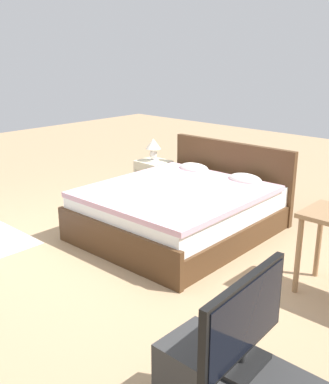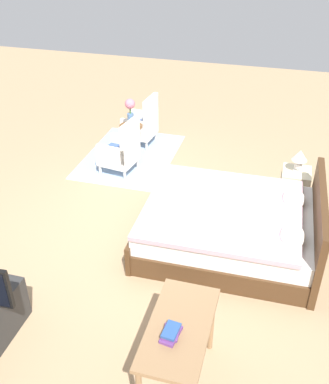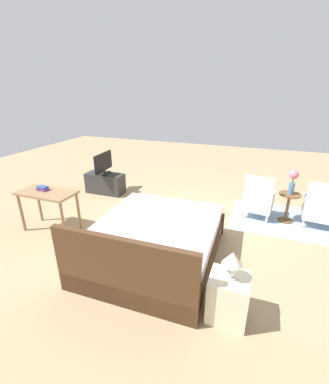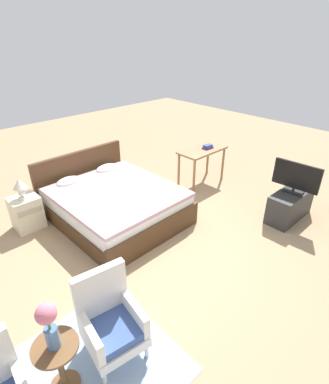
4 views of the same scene
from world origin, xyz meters
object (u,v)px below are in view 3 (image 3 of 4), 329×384
(armchair_by_window_left, at_px, (320,208))
(side_table, at_px, (288,204))
(bed, at_px, (154,242))
(table_lamp, at_px, (232,262))
(vanity_desk, at_px, (48,198))
(flower_vase, at_px, (293,179))
(tv_stand, at_px, (105,183))
(book_stack, at_px, (43,188))
(armchair_by_window_right, at_px, (258,200))
(nightstand, at_px, (228,298))
(tv_flatscreen, at_px, (103,163))

(armchair_by_window_left, bearing_deg, side_table, -2.52)
(bed, xyz_separation_m, armchair_by_window_left, (-2.54, -2.03, 0.09))
(table_lamp, distance_m, vanity_desk, 3.47)
(armchair_by_window_left, relative_size, flower_vase, 1.93)
(flower_vase, relative_size, table_lamp, 1.45)
(table_lamp, relative_size, tv_stand, 0.34)
(armchair_by_window_left, distance_m, book_stack, 5.16)
(armchair_by_window_right, distance_m, tv_stand, 3.66)
(armchair_by_window_right, bearing_deg, side_table, -177.58)
(nightstand, relative_size, book_stack, 2.34)
(book_stack, bearing_deg, tv_flatscreen, -91.31)
(armchair_by_window_left, xyz_separation_m, vanity_desk, (4.69, 1.86, 0.27))
(tv_flatscreen, bearing_deg, table_lamp, 140.27)
(tv_stand, distance_m, vanity_desk, 1.99)
(bed, relative_size, armchair_by_window_left, 2.40)
(table_lamp, bearing_deg, side_table, -105.91)
(bed, distance_m, armchair_by_window_left, 3.25)
(flower_vase, distance_m, nightstand, 2.96)
(flower_vase, xyz_separation_m, book_stack, (4.26, 1.85, -0.08))
(table_lamp, bearing_deg, armchair_by_window_left, -115.82)
(tv_stand, bearing_deg, tv_flatscreen, 3.39)
(tv_stand, bearing_deg, flower_vase, 179.19)
(armchair_by_window_right, relative_size, tv_flatscreen, 1.20)
(armchair_by_window_left, height_order, tv_stand, armchair_by_window_left)
(table_lamp, height_order, tv_stand, table_lamp)
(armchair_by_window_right, relative_size, flower_vase, 1.93)
(armchair_by_window_left, distance_m, armchair_by_window_right, 1.10)
(flower_vase, bearing_deg, armchair_by_window_left, 177.48)
(bed, xyz_separation_m, tv_stand, (2.22, -2.11, -0.04))
(armchair_by_window_left, height_order, book_stack, armchair_by_window_left)
(armchair_by_window_left, height_order, flower_vase, flower_vase)
(table_lamp, distance_m, book_stack, 3.59)
(tv_flatscreen, bearing_deg, vanity_desk, 92.18)
(bed, bearing_deg, side_table, -134.23)
(side_table, bearing_deg, nightstand, 74.09)
(side_table, bearing_deg, tv_flatscreen, -0.81)
(table_lamp, relative_size, book_stack, 1.38)
(table_lamp, bearing_deg, book_stack, -15.14)
(bed, bearing_deg, table_lamp, 148.61)
(nightstand, distance_m, book_stack, 3.63)
(side_table, relative_size, nightstand, 1.05)
(armchair_by_window_right, bearing_deg, tv_flatscreen, -1.30)
(side_table, height_order, vanity_desk, vanity_desk)
(nightstand, distance_m, vanity_desk, 3.49)
(side_table, height_order, flower_vase, flower_vase)
(bed, relative_size, nightstand, 3.94)
(tv_flatscreen, distance_m, vanity_desk, 1.95)
(side_table, bearing_deg, tv_stand, -0.81)
(bed, distance_m, tv_stand, 3.06)
(nightstand, bearing_deg, tv_flatscreen, -39.72)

